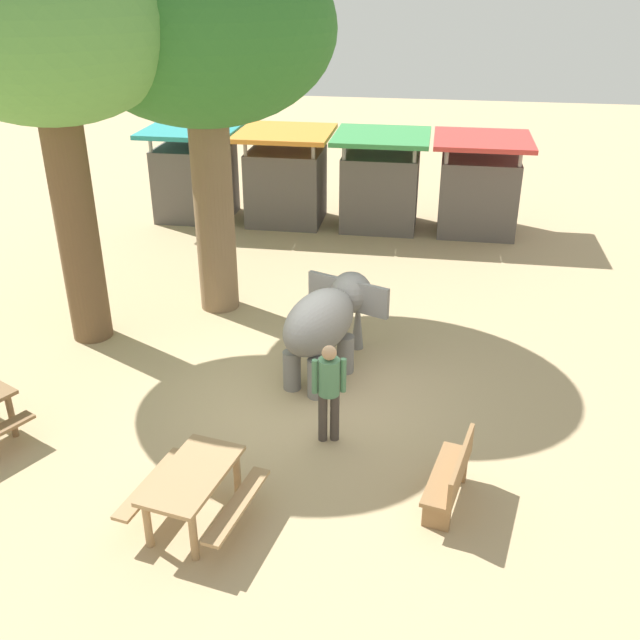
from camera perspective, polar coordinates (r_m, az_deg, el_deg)
ground_plane at (r=12.20m, az=-1.45°, el=-5.98°), size 60.00×60.00×0.00m
elephant at (r=12.31m, az=0.54°, el=-0.01°), size 1.88×2.36×1.65m
person_handler at (r=10.64m, az=0.72°, el=-5.27°), size 0.50×0.32×1.62m
shade_tree_main at (r=13.28m, az=-20.86°, el=20.33°), size 4.43×4.06×7.20m
shade_tree_secondary at (r=14.04m, az=-9.33°, el=21.41°), size 4.89×4.48×7.23m
wooden_bench at (r=9.87m, az=10.40°, el=-12.02°), size 0.69×1.45×0.88m
picnic_table_near at (r=9.52m, az=-10.04°, el=-12.74°), size 1.73×1.75×0.78m
market_stall_teal at (r=20.88m, az=-9.84°, el=11.08°), size 2.50×2.50×2.52m
market_stall_orange at (r=20.20m, az=-2.70°, el=10.92°), size 2.50×2.50×2.52m
market_stall_green at (r=19.84m, az=4.80°, el=10.57°), size 2.50×2.50×2.52m
market_stall_red at (r=19.82m, az=12.42°, el=10.03°), size 2.50×2.50×2.52m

